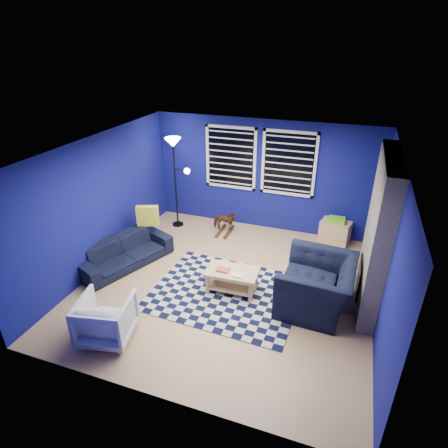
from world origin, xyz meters
name	(u,v)px	position (x,y,z in m)	size (l,w,h in m)	color
floor	(226,285)	(0.00, 0.00, 0.00)	(5.00, 5.00, 0.00)	tan
ceiling	(227,150)	(0.00, 0.00, 2.50)	(5.00, 5.00, 0.00)	white
wall_back	(263,176)	(0.00, 2.50, 1.25)	(5.00, 5.00, 0.00)	navy
wall_left	(100,204)	(-2.50, 0.00, 1.25)	(5.00, 5.00, 0.00)	navy
wall_right	(388,249)	(2.50, 0.00, 1.25)	(5.00, 5.00, 0.00)	navy
fireplace	(377,235)	(2.36, 0.50, 1.20)	(0.65, 2.00, 2.50)	gray
window_left	(231,158)	(-0.75, 2.46, 1.60)	(1.17, 0.06, 1.42)	black
window_right	(289,164)	(0.55, 2.46, 1.60)	(1.17, 0.06, 1.42)	black
tv	(382,191)	(2.45, 2.00, 1.40)	(0.07, 1.00, 0.58)	black
rug	(226,293)	(0.07, -0.22, 0.01)	(2.50, 2.00, 0.02)	black
sofa	(124,252)	(-2.10, 0.00, 0.28)	(0.74, 1.88, 0.55)	black
armchair_big	(316,285)	(1.57, -0.06, 0.42)	(1.14, 1.30, 0.85)	black
armchair_bent	(106,318)	(-1.24, -1.80, 0.35)	(0.74, 0.77, 0.70)	gray
rocking_horse	(225,221)	(-0.69, 1.90, 0.30)	(0.54, 0.24, 0.45)	#4D2A18
coffee_table	(232,276)	(0.15, -0.13, 0.31)	(0.92, 0.56, 0.45)	tan
cabinet	(335,232)	(1.70, 2.25, 0.26)	(0.68, 0.52, 0.60)	tan
floor_lamp	(175,155)	(-1.86, 1.90, 1.71)	(0.57, 0.35, 2.09)	black
throw_pillow	(148,216)	(-1.95, 0.72, 0.76)	(0.44, 0.13, 0.42)	gold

